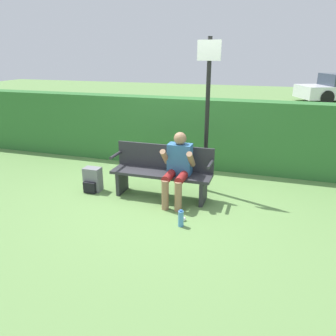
{
  "coord_description": "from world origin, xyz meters",
  "views": [
    {
      "loc": [
        1.61,
        -4.73,
        2.29
      ],
      "look_at": [
        0.15,
        -0.1,
        0.56
      ],
      "focal_mm": 35.0,
      "sensor_mm": 36.0,
      "label": 1
    }
  ],
  "objects_px": {
    "person_seated": "(178,165)",
    "backpack": "(93,180)",
    "park_bench": "(162,171)",
    "water_bottle": "(181,218)",
    "signpost": "(207,108)"
  },
  "relations": [
    {
      "from": "water_bottle",
      "to": "signpost",
      "type": "bearing_deg",
      "value": 87.63
    },
    {
      "from": "person_seated",
      "to": "backpack",
      "type": "relative_size",
      "value": 2.69
    },
    {
      "from": "person_seated",
      "to": "park_bench",
      "type": "bearing_deg",
      "value": 156.24
    },
    {
      "from": "water_bottle",
      "to": "signpost",
      "type": "xyz_separation_m",
      "value": [
        0.06,
        1.34,
        1.33
      ]
    },
    {
      "from": "person_seated",
      "to": "water_bottle",
      "type": "bearing_deg",
      "value": -70.85
    },
    {
      "from": "park_bench",
      "to": "backpack",
      "type": "xyz_separation_m",
      "value": [
        -1.22,
        -0.17,
        -0.25
      ]
    },
    {
      "from": "backpack",
      "to": "signpost",
      "type": "distance_m",
      "value": 2.31
    },
    {
      "from": "park_bench",
      "to": "signpost",
      "type": "height_order",
      "value": "signpost"
    },
    {
      "from": "park_bench",
      "to": "water_bottle",
      "type": "relative_size",
      "value": 6.69
    },
    {
      "from": "park_bench",
      "to": "water_bottle",
      "type": "bearing_deg",
      "value": -57.67
    },
    {
      "from": "park_bench",
      "to": "signpost",
      "type": "distance_m",
      "value": 1.26
    },
    {
      "from": "park_bench",
      "to": "backpack",
      "type": "relative_size",
      "value": 3.97
    },
    {
      "from": "backpack",
      "to": "person_seated",
      "type": "bearing_deg",
      "value": 1.23
    },
    {
      "from": "backpack",
      "to": "water_bottle",
      "type": "xyz_separation_m",
      "value": [
        1.79,
        -0.73,
        -0.08
      ]
    },
    {
      "from": "water_bottle",
      "to": "park_bench",
      "type": "bearing_deg",
      "value": 122.33
    }
  ]
}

